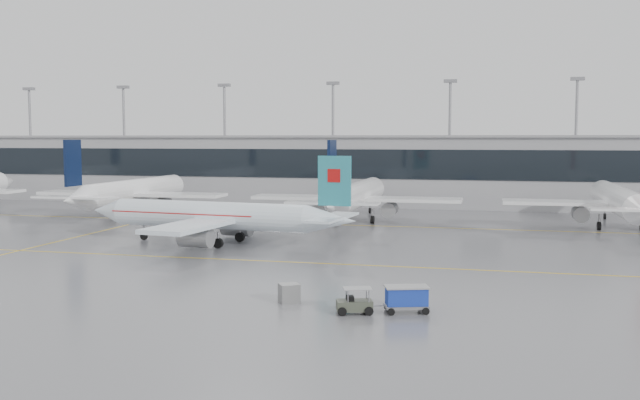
% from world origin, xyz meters
% --- Properties ---
extents(ground, '(320.00, 320.00, 0.00)m').
position_xyz_m(ground, '(0.00, 0.00, 0.00)').
color(ground, slate).
rests_on(ground, ground).
extents(taxi_line_main, '(120.00, 0.25, 0.01)m').
position_xyz_m(taxi_line_main, '(0.00, 0.00, 0.01)').
color(taxi_line_main, gold).
rests_on(taxi_line_main, ground).
extents(taxi_line_north, '(120.00, 0.25, 0.01)m').
position_xyz_m(taxi_line_north, '(0.00, 30.00, 0.01)').
color(taxi_line_north, gold).
rests_on(taxi_line_north, ground).
extents(taxi_line_cross, '(0.25, 60.00, 0.01)m').
position_xyz_m(taxi_line_cross, '(-30.00, 15.00, 0.01)').
color(taxi_line_cross, gold).
rests_on(taxi_line_cross, ground).
extents(terminal, '(180.00, 15.00, 12.00)m').
position_xyz_m(terminal, '(0.00, 62.00, 6.00)').
color(terminal, '#96969A').
rests_on(terminal, ground).
extents(terminal_glass, '(180.00, 0.20, 5.00)m').
position_xyz_m(terminal_glass, '(0.00, 54.45, 7.50)').
color(terminal_glass, black).
rests_on(terminal_glass, ground).
extents(terminal_roof, '(182.00, 16.00, 0.40)m').
position_xyz_m(terminal_roof, '(0.00, 62.00, 12.20)').
color(terminal_roof, gray).
rests_on(terminal_roof, ground).
extents(light_masts, '(156.40, 1.00, 22.60)m').
position_xyz_m(light_masts, '(0.00, 68.00, 13.34)').
color(light_masts, gray).
rests_on(light_masts, ground).
extents(air_canada_jet, '(33.26, 25.90, 10.08)m').
position_xyz_m(air_canada_jet, '(-10.90, 9.19, 3.15)').
color(air_canada_jet, white).
rests_on(air_canada_jet, ground).
extents(parked_jet_b, '(29.64, 36.96, 11.72)m').
position_xyz_m(parked_jet_b, '(-35.00, 33.69, 3.71)').
color(parked_jet_b, white).
rests_on(parked_jet_b, ground).
extents(parked_jet_c, '(29.64, 36.96, 11.72)m').
position_xyz_m(parked_jet_c, '(-0.00, 33.69, 3.71)').
color(parked_jet_c, white).
rests_on(parked_jet_c, ground).
extents(parked_jet_d, '(29.64, 36.96, 11.72)m').
position_xyz_m(parked_jet_d, '(35.00, 33.69, 3.71)').
color(parked_jet_d, white).
rests_on(parked_jet_d, ground).
extents(baggage_tug, '(3.71, 2.19, 1.77)m').
position_xyz_m(baggage_tug, '(9.77, -18.39, 0.62)').
color(baggage_tug, '#3D4336').
rests_on(baggage_tug, ground).
extents(baggage_cart, '(3.32, 2.47, 1.83)m').
position_xyz_m(baggage_cart, '(13.19, -17.28, 1.07)').
color(baggage_cart, gray).
rests_on(baggage_cart, ground).
extents(gse_unit, '(1.85, 1.82, 1.38)m').
position_xyz_m(gse_unit, '(4.54, -16.33, 0.69)').
color(gse_unit, slate).
rests_on(gse_unit, ground).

